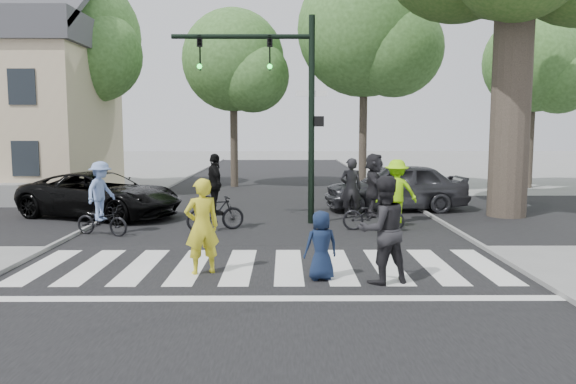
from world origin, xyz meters
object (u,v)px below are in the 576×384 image
(cyclist_left, at_px, (101,204))
(car_grey, at_px, (395,187))
(pedestrian_adult, at_px, (383,230))
(pedestrian_woman, at_px, (202,226))
(cyclist_mid, at_px, (215,199))
(cyclist_right, at_px, (374,196))
(traffic_signal, at_px, (282,90))
(pedestrian_child, at_px, (321,245))
(car_suv, at_px, (101,195))

(cyclist_left, height_order, car_grey, cyclist_left)
(pedestrian_adult, distance_m, car_grey, 9.29)
(pedestrian_woman, height_order, car_grey, pedestrian_woman)
(pedestrian_woman, bearing_deg, car_grey, -146.00)
(cyclist_mid, relative_size, cyclist_right, 1.00)
(traffic_signal, bearing_deg, pedestrian_woman, -104.80)
(cyclist_mid, bearing_deg, traffic_signal, 32.10)
(pedestrian_woman, bearing_deg, pedestrian_child, 145.08)
(pedestrian_adult, distance_m, cyclist_left, 8.00)
(cyclist_right, bearing_deg, traffic_signal, 154.10)
(pedestrian_adult, xyz_separation_m, cyclist_left, (-6.55, 4.60, -0.13))
(pedestrian_woman, height_order, car_suv, pedestrian_woman)
(pedestrian_adult, xyz_separation_m, cyclist_mid, (-3.66, 5.28, -0.11))
(pedestrian_child, relative_size, car_suv, 0.25)
(traffic_signal, bearing_deg, cyclist_mid, -147.90)
(pedestrian_child, bearing_deg, car_grey, -125.26)
(pedestrian_adult, xyz_separation_m, cyclist_right, (0.67, 5.22, -0.03))
(pedestrian_adult, distance_m, cyclist_mid, 6.43)
(cyclist_right, bearing_deg, cyclist_left, -175.06)
(pedestrian_woman, distance_m, pedestrian_child, 2.32)
(traffic_signal, bearing_deg, car_grey, 34.39)
(pedestrian_child, xyz_separation_m, cyclist_right, (1.76, 5.00, 0.30))
(traffic_signal, relative_size, car_grey, 1.25)
(cyclist_left, height_order, cyclist_right, cyclist_right)
(car_suv, bearing_deg, cyclist_right, -84.55)
(pedestrian_adult, bearing_deg, traffic_signal, -92.39)
(pedestrian_woman, xyz_separation_m, pedestrian_child, (2.26, -0.46, -0.28))
(pedestrian_woman, bearing_deg, car_suv, -82.25)
(pedestrian_child, relative_size, pedestrian_adult, 0.66)
(traffic_signal, distance_m, cyclist_right, 4.05)
(pedestrian_woman, relative_size, cyclist_left, 0.95)
(pedestrian_woman, bearing_deg, pedestrian_adult, 145.18)
(car_suv, bearing_deg, pedestrian_adult, -113.61)
(cyclist_left, bearing_deg, pedestrian_child, -38.75)
(pedestrian_adult, bearing_deg, cyclist_mid, -73.53)
(cyclist_right, bearing_deg, pedestrian_adult, -97.31)
(pedestrian_woman, relative_size, pedestrian_adult, 0.95)
(pedestrian_adult, bearing_deg, car_grey, -120.77)
(car_grey, bearing_deg, cyclist_left, -66.18)
(pedestrian_child, distance_m, cyclist_left, 7.00)
(traffic_signal, bearing_deg, pedestrian_child, -83.24)
(pedestrian_adult, distance_m, cyclist_right, 5.26)
(traffic_signal, distance_m, car_suv, 6.64)
(cyclist_right, distance_m, car_suv, 8.55)
(traffic_signal, relative_size, pedestrian_adult, 3.07)
(cyclist_right, relative_size, car_suv, 0.41)
(pedestrian_adult, bearing_deg, pedestrian_woman, -29.68)
(pedestrian_child, relative_size, cyclist_mid, 0.61)
(pedestrian_child, bearing_deg, traffic_signal, -99.17)
(pedestrian_child, height_order, car_suv, car_suv)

